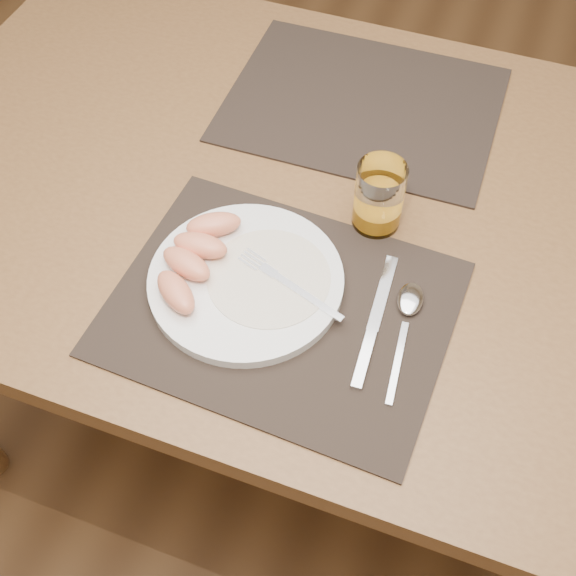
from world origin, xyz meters
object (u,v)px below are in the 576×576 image
at_px(plate, 246,280).
at_px(knife, 372,330).
at_px(table, 316,229).
at_px(juice_glass, 379,199).
at_px(placemat_far, 362,104).
at_px(spoon, 409,308).
at_px(fork, 282,280).
at_px(placemat_near, 281,308).

height_order(plate, knife, plate).
relative_size(table, juice_glass, 13.03).
bearing_deg(placemat_far, table, -91.50).
relative_size(placemat_far, juice_glass, 4.19).
bearing_deg(placemat_far, plate, -95.66).
distance_m(knife, spoon, 0.06).
bearing_deg(knife, spoon, 53.62).
bearing_deg(plate, juice_glass, 51.82).
relative_size(plate, knife, 1.22).
bearing_deg(fork, table, 93.84).
bearing_deg(knife, placemat_near, -177.72).
distance_m(placemat_far, knife, 0.46).
relative_size(table, spoon, 7.29).
bearing_deg(placemat_near, knife, 2.28).
bearing_deg(placemat_near, plate, 161.55).
distance_m(placemat_far, fork, 0.41).
xyz_separation_m(spoon, juice_glass, (-0.09, 0.14, 0.04)).
relative_size(plate, spoon, 1.41).
bearing_deg(fork, plate, -166.78).
bearing_deg(juice_glass, table, 164.79).
distance_m(plate, knife, 0.19).
bearing_deg(placemat_near, juice_glass, 68.34).
distance_m(placemat_far, juice_glass, 0.27).
xyz_separation_m(table, placemat_near, (0.02, -0.22, 0.09)).
height_order(spoon, juice_glass, juice_glass).
bearing_deg(juice_glass, spoon, -58.17).
bearing_deg(table, placemat_far, 88.50).
distance_m(placemat_near, spoon, 0.17).
xyz_separation_m(plate, spoon, (0.22, 0.03, -0.00)).
height_order(table, plate, plate).
bearing_deg(placemat_near, placemat_far, 92.31).
height_order(placemat_near, knife, knife).
distance_m(placemat_near, plate, 0.06).
bearing_deg(knife, placemat_far, 108.32).
bearing_deg(spoon, placemat_far, 115.05).
xyz_separation_m(fork, juice_glass, (0.09, 0.16, 0.03)).
bearing_deg(table, placemat_near, -83.90).
bearing_deg(plate, placemat_far, 84.34).
relative_size(spoon, juice_glass, 1.79).
height_order(table, juice_glass, juice_glass).
bearing_deg(knife, juice_glass, 104.83).
bearing_deg(juice_glass, placemat_far, 110.88).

